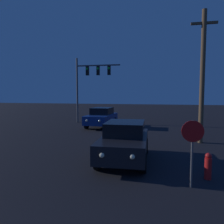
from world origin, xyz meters
TOP-DOWN VIEW (x-y plane):
  - car_near at (1.85, 8.65)m, footprint 2.11×4.40m
  - car_far at (-1.70, 17.86)m, footprint 2.15×4.41m
  - traffic_signal_mast at (-3.67, 20.35)m, footprint 4.55×0.30m
  - stop_sign at (4.36, 6.32)m, footprint 0.68×0.07m
  - utility_pole at (5.77, 13.10)m, footprint 1.47×0.28m
  - fire_hydrant at (5.02, 7.17)m, footprint 0.24×0.24m

SIDE VIEW (x-z plane):
  - fire_hydrant at x=5.02m, z-range -0.01..0.92m
  - car_near at x=1.85m, z-range 0.03..1.75m
  - car_far at x=-1.70m, z-range 0.03..1.75m
  - stop_sign at x=4.36m, z-range 0.42..2.56m
  - utility_pole at x=5.77m, z-range 0.14..7.97m
  - traffic_signal_mast at x=-3.67m, z-range 1.19..7.72m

